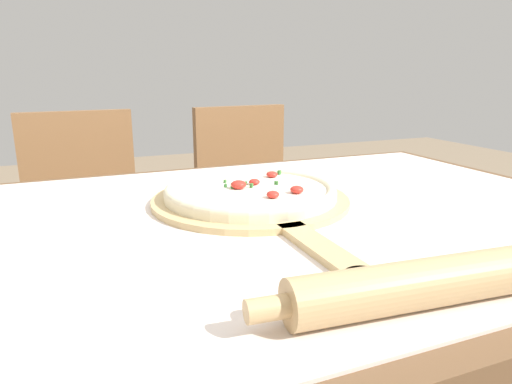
{
  "coord_description": "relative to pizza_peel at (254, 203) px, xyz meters",
  "views": [
    {
      "loc": [
        -0.35,
        -0.75,
        1.04
      ],
      "look_at": [
        -0.02,
        0.06,
        0.81
      ],
      "focal_mm": 32.0,
      "sensor_mm": 36.0,
      "label": 1
    }
  ],
  "objects": [
    {
      "name": "pizza",
      "position": [
        0.0,
        0.02,
        0.02
      ],
      "size": [
        0.35,
        0.35,
        0.04
      ],
      "color": "beige",
      "rests_on": "pizza_peel"
    },
    {
      "name": "pizza_peel",
      "position": [
        0.0,
        0.0,
        0.0
      ],
      "size": [
        0.4,
        0.62,
        0.01
      ],
      "color": "tan",
      "rests_on": "towel_cloth"
    },
    {
      "name": "towel_cloth",
      "position": [
        0.02,
        -0.06,
        -0.01
      ],
      "size": [
        1.33,
        0.9,
        0.0
      ],
      "color": "silver",
      "rests_on": "dining_table"
    },
    {
      "name": "chair_left",
      "position": [
        -0.31,
        0.79,
        -0.26
      ],
      "size": [
        0.42,
        0.42,
        0.91
      ],
      "rotation": [
        0.0,
        0.0,
        0.04
      ],
      "color": "brown",
      "rests_on": "ground_plane"
    },
    {
      "name": "dining_table",
      "position": [
        0.02,
        -0.06,
        -0.11
      ],
      "size": [
        1.41,
        0.98,
        0.77
      ],
      "color": "brown",
      "rests_on": "ground_plane"
    },
    {
      "name": "chair_right",
      "position": [
        0.3,
        0.79,
        -0.26
      ],
      "size": [
        0.43,
        0.43,
        0.91
      ],
      "rotation": [
        0.0,
        0.0,
        0.08
      ],
      "color": "brown",
      "rests_on": "ground_plane"
    },
    {
      "name": "rolling_pin",
      "position": [
        0.05,
        -0.45,
        0.02
      ],
      "size": [
        0.47,
        0.09,
        0.06
      ],
      "rotation": [
        0.0,
        0.0,
        -0.08
      ],
      "color": "tan",
      "rests_on": "towel_cloth"
    }
  ]
}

